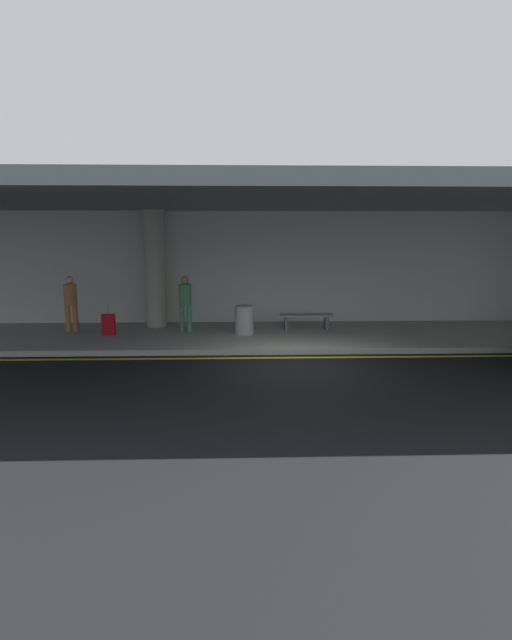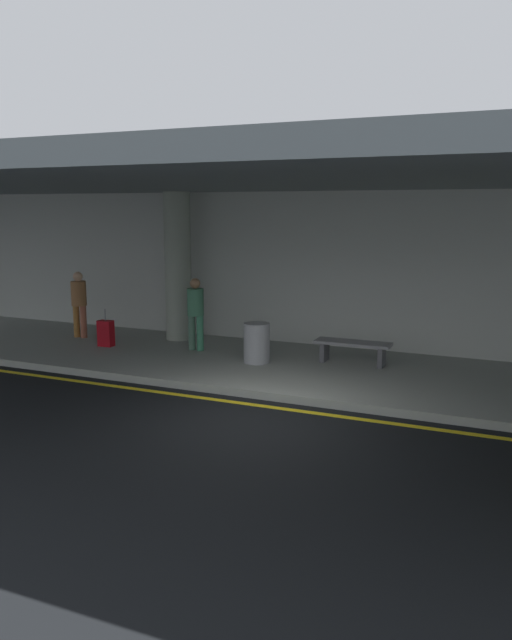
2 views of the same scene
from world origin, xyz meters
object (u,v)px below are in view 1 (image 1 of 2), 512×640
at_px(suitcase_upright_primary, 109,325).
at_px(trash_bin_steel, 244,320).
at_px(person_waiting_for_ride, 71,300).
at_px(bench_metal, 306,318).
at_px(support_column_left_mid, 155,269).
at_px(traveler_with_luggage, 185,300).

bearing_deg(suitcase_upright_primary, trash_bin_steel, -9.24).
height_order(person_waiting_for_ride, trash_bin_steel, person_waiting_for_ride).
bearing_deg(bench_metal, support_column_left_mid, 170.54).
relative_size(support_column_left_mid, person_waiting_for_ride, 2.17).
relative_size(traveler_with_luggage, person_waiting_for_ride, 1.00).
height_order(traveler_with_luggage, bench_metal, traveler_with_luggage).
bearing_deg(trash_bin_steel, suitcase_upright_primary, 179.53).
bearing_deg(person_waiting_for_ride, support_column_left_mid, -67.35).
bearing_deg(person_waiting_for_ride, bench_metal, -86.20).
height_order(support_column_left_mid, traveler_with_luggage, support_column_left_mid).
height_order(support_column_left_mid, suitcase_upright_primary, support_column_left_mid).
bearing_deg(person_waiting_for_ride, traveler_with_luggage, -88.60).
bearing_deg(bench_metal, traveler_with_luggage, -177.21).
relative_size(support_column_left_mid, traveler_with_luggage, 2.17).
bearing_deg(traveler_with_luggage, trash_bin_steel, 170.50).
bearing_deg(suitcase_upright_primary, person_waiting_for_ride, 145.64).
bearing_deg(support_column_left_mid, traveler_with_luggage, -43.44).
bearing_deg(bench_metal, suitcase_upright_primary, -173.55).
bearing_deg(suitcase_upright_primary, bench_metal, -2.33).
distance_m(suitcase_upright_primary, bench_metal, 5.90).
bearing_deg(trash_bin_steel, person_waiting_for_ride, 173.11).
relative_size(suitcase_upright_primary, trash_bin_steel, 1.06).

